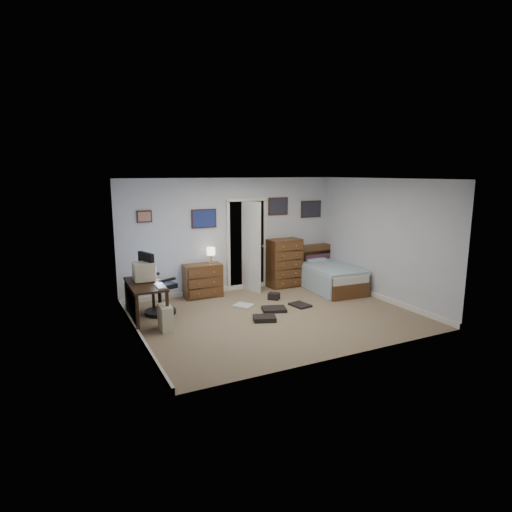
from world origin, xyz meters
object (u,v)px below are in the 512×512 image
(computer_desk, at_px, (141,293))
(bed, at_px, (328,277))
(office_chair, at_px, (156,291))
(tall_dresser, at_px, (284,263))
(low_dresser, at_px, (203,281))

(computer_desk, relative_size, bed, 0.66)
(office_chair, distance_m, tall_dresser, 3.22)
(low_dresser, bearing_deg, computer_desk, -142.73)
(computer_desk, height_order, low_dresser, low_dresser)
(computer_desk, height_order, office_chair, office_chair)
(tall_dresser, bearing_deg, bed, -41.76)
(office_chair, distance_m, low_dresser, 1.37)
(computer_desk, xyz_separation_m, low_dresser, (1.50, 1.03, -0.19))
(computer_desk, relative_size, tall_dresser, 1.11)
(office_chair, bearing_deg, bed, -17.29)
(office_chair, xyz_separation_m, low_dresser, (1.16, 0.73, -0.11))
(computer_desk, xyz_separation_m, office_chair, (0.34, 0.30, -0.08))
(low_dresser, distance_m, bed, 2.85)
(computer_desk, distance_m, low_dresser, 1.83)
(office_chair, height_order, low_dresser, office_chair)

